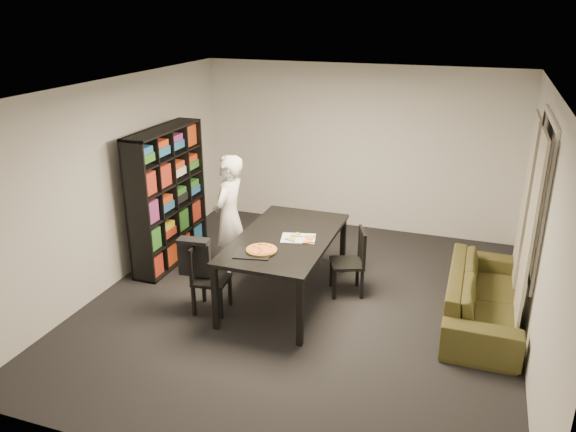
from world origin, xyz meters
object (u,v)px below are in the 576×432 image
(dining_table, at_px, (285,242))
(chair_right, at_px, (354,257))
(sofa, at_px, (484,296))
(bookshelf, at_px, (168,197))
(chair_left, at_px, (204,273))
(person, at_px, (229,217))
(baking_tray, at_px, (253,253))
(pepperoni_pizza, at_px, (262,250))

(dining_table, distance_m, chair_right, 0.90)
(sofa, bearing_deg, bookshelf, 86.66)
(chair_left, bearing_deg, person, -0.47)
(person, relative_size, baking_tray, 4.15)
(chair_left, relative_size, baking_tray, 2.09)
(dining_table, xyz_separation_m, person, (-0.90, 0.35, 0.08))
(bookshelf, height_order, chair_right, bookshelf)
(person, height_order, baking_tray, person)
(bookshelf, xyz_separation_m, chair_right, (2.65, -0.10, -0.47))
(pepperoni_pizza, bearing_deg, person, 132.89)
(baking_tray, relative_size, sofa, 0.19)
(sofa, bearing_deg, baking_tray, 108.54)
(bookshelf, distance_m, sofa, 4.27)
(chair_right, height_order, pepperoni_pizza, pepperoni_pizza)
(dining_table, relative_size, pepperoni_pizza, 5.63)
(chair_left, relative_size, sofa, 0.41)
(dining_table, height_order, person, person)
(sofa, bearing_deg, person, 88.27)
(person, height_order, pepperoni_pizza, person)
(chair_left, relative_size, chair_right, 0.98)
(bookshelf, height_order, dining_table, bookshelf)
(dining_table, relative_size, chair_right, 2.32)
(baking_tray, bearing_deg, pepperoni_pizza, 46.28)
(pepperoni_pizza, bearing_deg, chair_left, -173.37)
(dining_table, bearing_deg, baking_tray, -106.98)
(dining_table, distance_m, pepperoni_pizza, 0.52)
(chair_right, distance_m, person, 1.69)
(person, height_order, sofa, person)
(pepperoni_pizza, bearing_deg, chair_right, 46.58)
(baking_tray, height_order, pepperoni_pizza, pepperoni_pizza)
(dining_table, relative_size, chair_left, 2.35)
(chair_right, bearing_deg, pepperoni_pizza, -65.13)
(chair_left, bearing_deg, bookshelf, 38.53)
(dining_table, height_order, sofa, dining_table)
(chair_right, xyz_separation_m, pepperoni_pizza, (-0.86, -0.91, 0.36))
(bookshelf, height_order, baking_tray, bookshelf)
(dining_table, distance_m, person, 0.97)
(chair_left, distance_m, sofa, 3.23)
(chair_left, height_order, person, person)
(bookshelf, relative_size, pepperoni_pizza, 5.43)
(pepperoni_pizza, bearing_deg, bookshelf, 150.64)
(chair_left, height_order, pepperoni_pizza, pepperoni_pizza)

